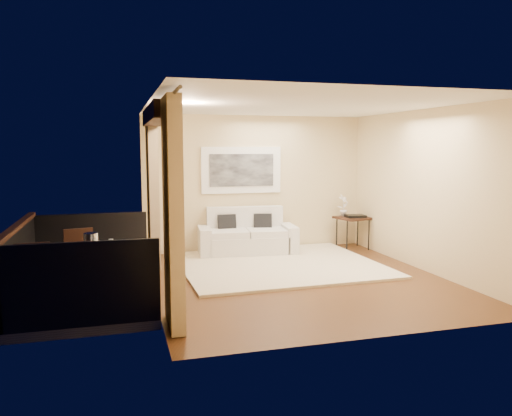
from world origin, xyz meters
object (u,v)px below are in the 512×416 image
object	(u,v)px
sofa	(247,238)
balcony_chair_far	(78,255)
orchid	(343,205)
balcony_chair_near	(33,277)
bistro_table	(100,255)
side_table	(353,220)
ice_bucket	(91,241)

from	to	relation	value
sofa	balcony_chair_far	bearing A→B (deg)	-143.59
orchid	balcony_chair_near	bearing A→B (deg)	-151.05
sofa	bistro_table	world-z (taller)	sofa
side_table	orchid	size ratio (longest dim) A/B	1.63
sofa	balcony_chair_far	xyz separation A→B (m)	(-2.98, -1.80, 0.22)
bistro_table	balcony_chair_far	world-z (taller)	balcony_chair_far
balcony_chair_far	bistro_table	bearing A→B (deg)	96.74
balcony_chair_far	side_table	bearing A→B (deg)	-175.89
sofa	ice_bucket	size ratio (longest dim) A/B	9.69
orchid	balcony_chair_far	distance (m)	5.39
sofa	balcony_chair_near	bearing A→B (deg)	-133.51
ice_bucket	orchid	bearing A→B (deg)	28.79
balcony_chair_near	bistro_table	bearing A→B (deg)	19.21
orchid	balcony_chair_far	size ratio (longest dim) A/B	0.49
sofa	balcony_chair_near	distance (m)	4.54
ice_bucket	balcony_chair_near	bearing A→B (deg)	-149.90
sofa	bistro_table	bearing A→B (deg)	-129.59
bistro_table	balcony_chair_near	world-z (taller)	balcony_chair_near
sofa	bistro_table	xyz separation A→B (m)	(-2.65, -2.67, 0.37)
bistro_table	ice_bucket	size ratio (longest dim) A/B	4.08
bistro_table	ice_bucket	distance (m)	0.22
bistro_table	balcony_chair_far	size ratio (longest dim) A/B	0.88
orchid	ice_bucket	size ratio (longest dim) A/B	2.27
side_table	balcony_chair_near	size ratio (longest dim) A/B	0.79
bistro_table	balcony_chair_near	bearing A→B (deg)	-156.87
side_table	ice_bucket	size ratio (longest dim) A/B	3.69
balcony_chair_far	sofa	bearing A→B (deg)	-162.97
balcony_chair_far	balcony_chair_near	distance (m)	1.26
orchid	balcony_chair_near	size ratio (longest dim) A/B	0.49
side_table	ice_bucket	world-z (taller)	ice_bucket
side_table	orchid	xyz separation A→B (m)	(-0.16, 0.13, 0.28)
bistro_table	balcony_chair_near	size ratio (longest dim) A/B	0.87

